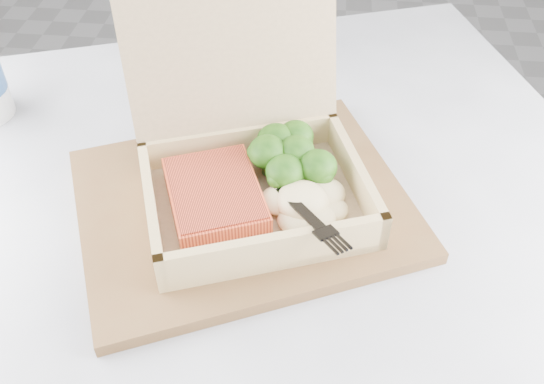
# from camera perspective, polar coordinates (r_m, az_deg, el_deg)

# --- Properties ---
(floor) EXTENTS (4.00, 4.00, 0.00)m
(floor) POSITION_cam_1_polar(r_m,az_deg,el_deg) (1.68, -21.73, -8.05)
(floor) COLOR #9B9BA0
(floor) RESTS_ON ground
(cafe_table) EXTENTS (1.11, 1.11, 0.75)m
(cafe_table) POSITION_cam_1_polar(r_m,az_deg,el_deg) (0.82, -0.90, -12.63)
(cafe_table) COLOR black
(cafe_table) RESTS_ON floor
(serving_tray) EXTENTS (0.44, 0.40, 0.02)m
(serving_tray) POSITION_cam_1_polar(r_m,az_deg,el_deg) (0.68, -2.76, -1.08)
(serving_tray) COLOR brown
(serving_tray) RESTS_ON cafe_table
(takeout_container) EXTENTS (0.29, 0.29, 0.22)m
(takeout_container) POSITION_cam_1_polar(r_m,az_deg,el_deg) (0.65, -2.26, 4.02)
(takeout_container) COLOR tan
(takeout_container) RESTS_ON serving_tray
(salmon_fillet) EXTENTS (0.13, 0.15, 0.03)m
(salmon_fillet) POSITION_cam_1_polar(r_m,az_deg,el_deg) (0.65, -5.40, -0.41)
(salmon_fillet) COLOR orange
(salmon_fillet) RESTS_ON takeout_container
(broccoli_pile) EXTENTS (0.11, 0.11, 0.04)m
(broccoli_pile) POSITION_cam_1_polar(r_m,az_deg,el_deg) (0.68, 2.27, 3.18)
(broccoli_pile) COLOR #3D7A1B
(broccoli_pile) RESTS_ON takeout_container
(mashed_potatoes) EXTENTS (0.09, 0.08, 0.03)m
(mashed_potatoes) POSITION_cam_1_polar(r_m,az_deg,el_deg) (0.63, 2.86, -0.83)
(mashed_potatoes) COLOR beige
(mashed_potatoes) RESTS_ON takeout_container
(plastic_fork) EXTENTS (0.09, 0.13, 0.03)m
(plastic_fork) POSITION_cam_1_polar(r_m,az_deg,el_deg) (0.63, 1.44, -0.05)
(plastic_fork) COLOR black
(plastic_fork) RESTS_ON mashed_potatoes
(receipt) EXTENTS (0.11, 0.16, 0.00)m
(receipt) POSITION_cam_1_polar(r_m,az_deg,el_deg) (0.83, -5.93, 7.82)
(receipt) COLOR white
(receipt) RESTS_ON cafe_table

